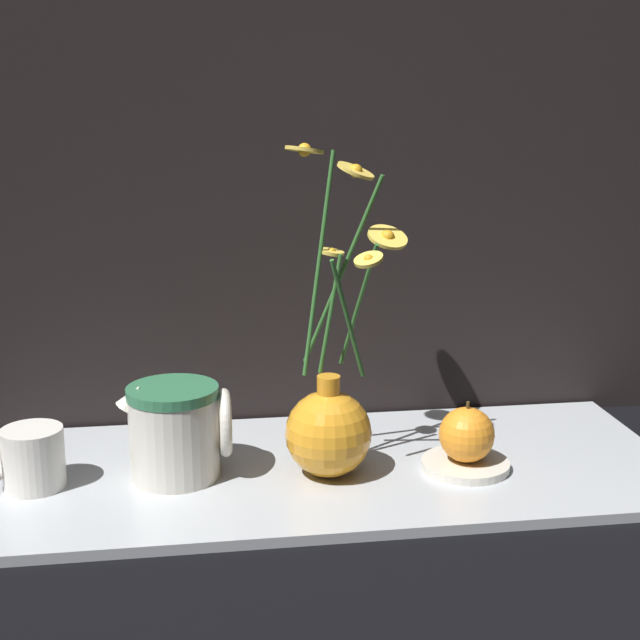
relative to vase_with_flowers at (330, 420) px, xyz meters
The scene contains 8 objects.
ground_plane 0.08m from the vase_with_flowers, 112.76° to the left, with size 6.00×6.00×0.00m, color black.
shelf 0.08m from the vase_with_flowers, 112.76° to the left, with size 0.86×0.35×0.01m.
backdrop_wall 0.52m from the vase_with_flowers, 92.76° to the left, with size 1.36×0.02×1.10m.
vase_with_flowers is the anchor object (origin of this frame).
yellow_mug 0.34m from the vase_with_flowers, behind, with size 0.08×0.07×0.07m.
ceramic_pitcher 0.18m from the vase_with_flowers, behind, with size 0.13×0.11×0.12m.
saucer_plate 0.17m from the vase_with_flowers, ahead, with size 0.11×0.11×0.01m.
orange_fruit 0.17m from the vase_with_flowers, ahead, with size 0.07×0.07×0.07m.
Camera 1 is at (-0.14, -0.99, 0.44)m, focal length 50.00 mm.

